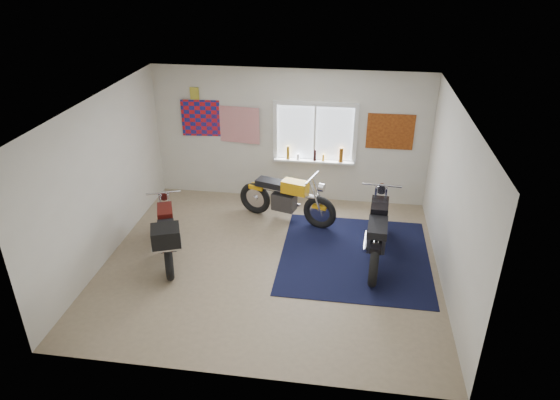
# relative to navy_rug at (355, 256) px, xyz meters

# --- Properties ---
(ground) EXTENTS (5.50, 5.50, 0.00)m
(ground) POSITION_rel_navy_rug_xyz_m (-1.40, -0.41, -0.01)
(ground) COLOR #9E896B
(ground) RESTS_ON ground
(room_shell) EXTENTS (5.50, 5.50, 5.50)m
(room_shell) POSITION_rel_navy_rug_xyz_m (-1.40, -0.41, 1.63)
(room_shell) COLOR white
(room_shell) RESTS_ON ground
(navy_rug) EXTENTS (2.51, 2.61, 0.01)m
(navy_rug) POSITION_rel_navy_rug_xyz_m (0.00, 0.00, 0.00)
(navy_rug) COLOR black
(navy_rug) RESTS_ON ground
(window_assembly) EXTENTS (1.66, 0.17, 1.26)m
(window_assembly) POSITION_rel_navy_rug_xyz_m (-0.90, 2.06, 1.36)
(window_assembly) COLOR white
(window_assembly) RESTS_ON room_shell
(oil_bottles) EXTENTS (1.14, 0.09, 0.30)m
(oil_bottles) POSITION_rel_navy_rug_xyz_m (-0.80, 1.99, 1.02)
(oil_bottles) COLOR #895E13
(oil_bottles) RESTS_ON window_assembly
(flag_display) EXTENTS (1.60, 0.10, 1.17)m
(flag_display) POSITION_rel_navy_rug_xyz_m (-3.30, 2.07, 2.14)
(flag_display) COLOR red
(flag_display) RESTS_ON room_shell
(triumph_poster) EXTENTS (0.90, 0.03, 0.70)m
(triumph_poster) POSITION_rel_navy_rug_xyz_m (0.55, 2.07, 1.54)
(triumph_poster) COLOR #A54C14
(triumph_poster) RESTS_ON room_shell
(yellow_triumph) EXTENTS (1.96, 0.80, 1.01)m
(yellow_triumph) POSITION_rel_navy_rug_xyz_m (-1.33, 1.10, 0.44)
(yellow_triumph) COLOR black
(yellow_triumph) RESTS_ON ground
(black_chrome_bike) EXTENTS (0.67, 2.20, 1.13)m
(black_chrome_bike) POSITION_rel_navy_rug_xyz_m (0.33, 0.00, 0.49)
(black_chrome_bike) COLOR black
(black_chrome_bike) RESTS_ON navy_rug
(maroon_tourer) EXTENTS (1.00, 1.89, 0.99)m
(maroon_tourer) POSITION_rel_navy_rug_xyz_m (-3.09, -0.58, 0.51)
(maroon_tourer) COLOR black
(maroon_tourer) RESTS_ON ground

